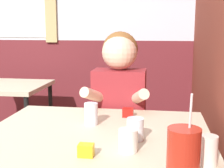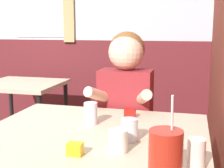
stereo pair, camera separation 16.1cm
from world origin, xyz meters
name	(u,v)px [view 2 (the right image)]	position (x,y,z in m)	size (l,w,h in m)	color
back_wall	(96,15)	(-0.01, 2.29, 1.36)	(5.33, 0.09, 2.70)	silver
main_table	(92,145)	(0.54, 0.44, 0.68)	(1.08, 0.94, 0.73)	beige
background_table	(23,93)	(-0.51, 1.61, 0.63)	(0.69, 0.63, 0.73)	beige
person_seated	(126,115)	(0.58, 1.04, 0.66)	(0.42, 0.42, 1.21)	maroon
cocktail_pitcher	(166,156)	(0.92, 0.06, 0.82)	(0.11, 0.11, 0.29)	#B22819
glass_near_pitcher	(91,113)	(0.49, 0.58, 0.79)	(0.07, 0.07, 0.11)	silver
glass_center	(118,141)	(0.72, 0.25, 0.78)	(0.08, 0.08, 0.09)	silver
glass_far_side	(196,154)	(1.02, 0.17, 0.79)	(0.06, 0.06, 0.11)	silver
glass_by_brick	(129,130)	(0.73, 0.39, 0.78)	(0.08, 0.08, 0.10)	silver
condiment_ketchup	(130,113)	(0.67, 0.75, 0.76)	(0.06, 0.04, 0.05)	#B7140F
condiment_mustard	(75,149)	(0.56, 0.17, 0.76)	(0.06, 0.04, 0.05)	yellow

